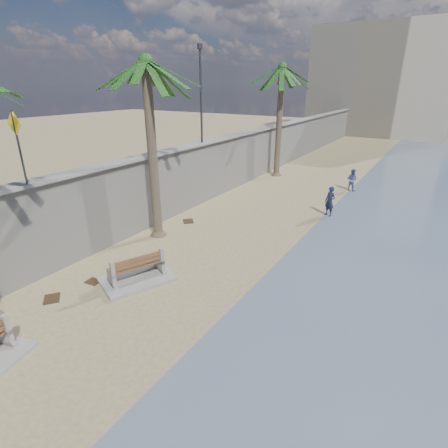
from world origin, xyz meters
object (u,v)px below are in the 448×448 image
at_px(person_a, 330,199).
at_px(person_b, 352,178).
at_px(palm_mid, 146,64).
at_px(bench_far, 137,269).
at_px(palm_back, 282,69).

distance_m(person_a, person_b, 5.72).
relative_size(palm_mid, person_b, 5.16).
height_order(bench_far, person_b, person_b).
bearing_deg(person_a, person_b, 114.97).
height_order(bench_far, palm_mid, palm_mid).
bearing_deg(person_a, palm_mid, -107.99).
relative_size(bench_far, person_b, 1.82).
xyz_separation_m(palm_mid, palm_back, (0.02, 13.84, 0.24)).
bearing_deg(palm_back, bench_far, -82.99).
xyz_separation_m(bench_far, person_b, (3.88, 16.28, 0.36)).
xyz_separation_m(palm_back, person_a, (6.16, -6.87, -6.81)).
bearing_deg(palm_mid, bench_far, -58.92).
bearing_deg(palm_mid, palm_back, 89.93).
distance_m(palm_mid, palm_back, 13.85).
distance_m(palm_back, person_b, 9.25).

